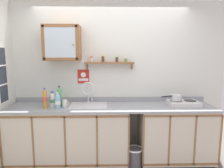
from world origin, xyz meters
TOP-DOWN VIEW (x-y plane):
  - back_wall at (0.00, 0.71)m, footprint 3.82×0.07m
  - lower_cabinet_run at (-0.67, 0.37)m, footprint 1.86×0.64m
  - lower_cabinet_run_right at (1.02, 0.37)m, footprint 1.16×0.64m
  - countertop at (0.00, 0.37)m, footprint 3.18×0.66m
  - backsplash at (0.00, 0.68)m, footprint 3.18×0.02m
  - sink at (-0.36, 0.41)m, footprint 0.58×0.47m
  - hot_plate_stove at (1.14, 0.39)m, footprint 0.47×0.33m
  - saucepan at (1.02, 0.42)m, footprint 0.34×0.17m
  - bottle_opaque_white_0 at (-0.91, 0.35)m, footprint 0.08×0.08m
  - bottle_juice_amber_1 at (-1.00, 0.28)m, footprint 0.06×0.06m
  - bottle_water_blue_2 at (-0.81, 0.27)m, footprint 0.08×0.08m
  - bottle_water_clear_3 at (-0.94, 0.45)m, footprint 0.07×0.07m
  - bottle_soda_green_4 at (-0.81, 0.40)m, footprint 0.07×0.07m
  - mug at (-0.72, 0.34)m, footprint 0.11×0.08m
  - wall_cabinet at (-0.76, 0.53)m, footprint 0.56×0.35m
  - spice_shelf at (-0.03, 0.62)m, footprint 0.81×0.14m
  - warning_sign at (-0.47, 0.68)m, footprint 0.19×0.01m
  - trash_bin at (0.35, 0.18)m, footprint 0.26×0.26m

SIDE VIEW (x-z plane):
  - trash_bin at x=0.35m, z-range 0.01..0.34m
  - lower_cabinet_run at x=-0.67m, z-range 0.00..0.92m
  - lower_cabinet_run_right at x=1.02m, z-range 0.00..0.92m
  - sink at x=-0.36m, z-range 0.68..1.17m
  - countertop at x=0.00m, z-range 0.91..0.94m
  - hot_plate_stove at x=1.14m, z-range 0.94..1.02m
  - backsplash at x=0.00m, z-range 0.94..1.02m
  - mug at x=-0.72m, z-range 0.94..1.05m
  - bottle_water_clear_3 at x=-0.94m, z-range 0.93..1.16m
  - bottle_opaque_white_0 at x=-0.91m, z-range 0.93..1.17m
  - bottle_water_blue_2 at x=-0.81m, z-range 0.93..1.18m
  - saucepan at x=1.02m, z-range 1.02..1.12m
  - bottle_soda_green_4 at x=-0.81m, z-range 0.93..1.24m
  - bottle_juice_amber_1 at x=-1.00m, z-range 0.93..1.24m
  - back_wall at x=0.00m, z-range 0.01..2.68m
  - warning_sign at x=-0.47m, z-range 1.26..1.49m
  - spice_shelf at x=-0.03m, z-range 1.50..1.73m
  - wall_cabinet at x=-0.76m, z-range 1.65..2.19m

